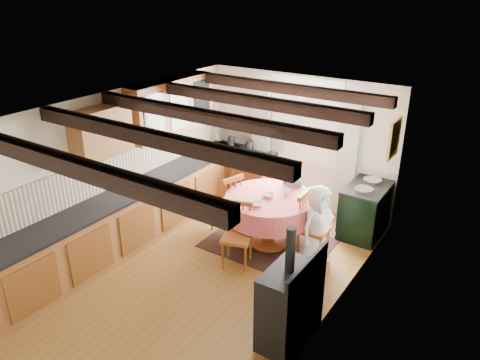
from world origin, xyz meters
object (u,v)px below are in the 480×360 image
Objects in this scene: cast_iron_stove at (288,287)px; child_right at (318,225)px; chair_near at (237,236)px; aga_range at (365,210)px; cup at (286,192)px; dining_table at (269,220)px; chair_right at (314,226)px; chair_left at (226,202)px; child_far at (293,198)px.

child_right is (-0.41, 1.69, -0.13)m from cast_iron_stove.
chair_near is 2.28m from aga_range.
dining_table is at bearing -132.67° from cup.
chair_right is 1.87m from cast_iron_stove.
cast_iron_stove reaches higher than dining_table.
chair_right is 1.10× the size of aga_range.
child_right is (0.84, -0.06, 0.20)m from dining_table.
chair_left is at bearing -179.36° from dining_table.
cup is at bearing 71.01° from chair_right.
dining_table is 1.15× the size of child_far.
child_far is 11.32× the size of cup.
chair_right is at bearing 62.49° from child_right.
chair_near is at bearing 79.45° from child_far.
cup is at bearing 55.00° from chair_near.
chair_left is at bearing 30.60° from child_far.
chair_near reaches higher than cup.
child_far is at bearing 80.51° from dining_table.
child_far is at bearing -151.56° from aga_range.
child_right reaches higher than cup.
chair_left is at bearing 114.19° from chair_near.
dining_table is 2.17m from cast_iron_stove.
chair_left is 0.83× the size of child_right.
cast_iron_stove is 2.60m from child_far.
aga_range is at bearing -153.91° from child_far.
dining_table is 1.34× the size of chair_left.
cast_iron_stove is at bearing 65.14° from chair_left.
dining_table is 1.42× the size of chair_near.
chair_near is 1.03× the size of aga_range.
dining_table is at bearing 89.09° from chair_right.
chair_near is 1.68m from cast_iron_stove.
child_right is at bearing 18.07° from chair_near.
dining_table is 1.32× the size of chair_right.
cup is (-0.96, -0.96, 0.45)m from aga_range.
chair_near reaches higher than aga_range.
aga_range is 1.20m from child_far.
chair_right is 1.18m from aga_range.
cup is at bearing 118.93° from cast_iron_stove.
chair_near is 0.65× the size of cast_iron_stove.
cast_iron_stove is at bearing -55.01° from chair_near.
dining_table is 1.12× the size of child_right.
child_right reaches higher than dining_table.
chair_near is 0.93× the size of chair_right.
cast_iron_stove is 14.12× the size of cup.
dining_table is at bearing 125.55° from cast_iron_stove.
chair_right is at bearing -15.10° from cup.
child_far is 0.98m from child_right.
child_right is at bearing -139.67° from chair_right.
aga_range is 0.79× the size of child_far.
aga_range is 0.77× the size of child_right.
dining_table is at bearing 105.88° from chair_left.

